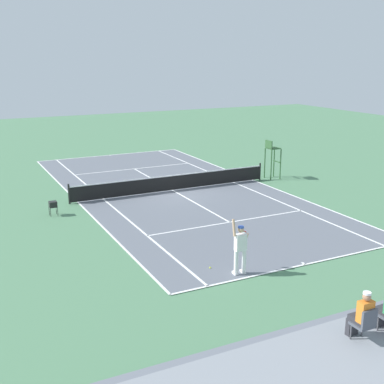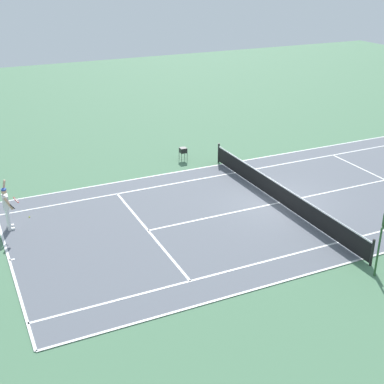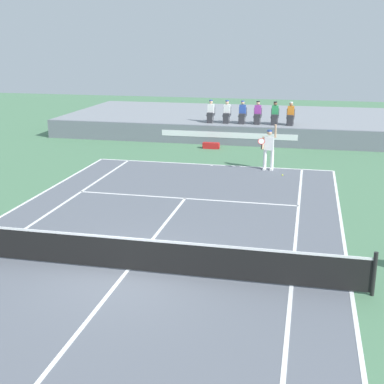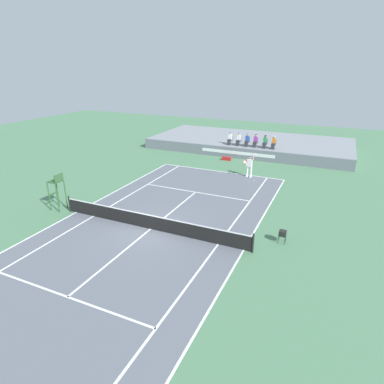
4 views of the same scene
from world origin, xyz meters
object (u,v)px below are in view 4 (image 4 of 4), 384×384
object	(u,v)px
spectator_seated_1	(239,140)
spectator_seated_5	(274,143)
tennis_ball	(254,181)
ball_hopper	(283,233)
spectator_seated_2	(247,140)
spectator_seated_0	(230,139)
tennis_player	(249,166)
umpire_chair	(57,187)
spectator_seated_4	(265,142)
equipment_bag	(227,159)
spectator_seated_3	(255,141)

from	to	relation	value
spectator_seated_1	spectator_seated_5	size ratio (longest dim) A/B	1.00
tennis_ball	ball_hopper	distance (m)	9.77
spectator_seated_2	spectator_seated_5	world-z (taller)	same
spectator_seated_0	spectator_seated_2	bearing A→B (deg)	0.00
spectator_seated_0	tennis_player	xyz separation A→B (m)	(3.83, -6.39, -0.67)
spectator_seated_5	tennis_player	distance (m)	6.46
tennis_player	umpire_chair	size ratio (longest dim) A/B	0.85
spectator_seated_4	tennis_player	bearing A→B (deg)	-88.23
equipment_bag	spectator_seated_2	bearing A→B (deg)	58.62
tennis_player	equipment_bag	world-z (taller)	tennis_player
tennis_player	spectator_seated_4	bearing A→B (deg)	91.77
spectator_seated_4	tennis_player	size ratio (longest dim) A/B	0.61
tennis_ball	umpire_chair	xyz separation A→B (m)	(-10.13, -10.61, 1.52)
spectator_seated_0	spectator_seated_3	size ratio (longest dim) A/B	1.00
spectator_seated_3	tennis_ball	world-z (taller)	spectator_seated_3
equipment_bag	spectator_seated_4	bearing A→B (deg)	35.08
spectator_seated_2	equipment_bag	size ratio (longest dim) A/B	1.40
tennis_player	ball_hopper	bearing A→B (deg)	-65.63
spectator_seated_5	tennis_ball	distance (m)	7.47
spectator_seated_2	spectator_seated_5	bearing A→B (deg)	0.00
spectator_seated_5	spectator_seated_3	bearing A→B (deg)	180.00
spectator_seated_3	spectator_seated_5	size ratio (longest dim) A/B	1.00
spectator_seated_0	equipment_bag	distance (m)	2.73
spectator_seated_0	umpire_chair	xyz separation A→B (m)	(-5.60, -17.90, -0.11)
spectator_seated_5	equipment_bag	size ratio (longest dim) A/B	1.40
tennis_ball	equipment_bag	size ratio (longest dim) A/B	0.08
spectator_seated_4	spectator_seated_5	xyz separation A→B (m)	(0.86, 0.00, 0.00)
spectator_seated_0	spectator_seated_3	xyz separation A→B (m)	(2.67, 0.00, 0.00)
spectator_seated_3	umpire_chair	world-z (taller)	umpire_chair
ball_hopper	spectator_seated_2	bearing A→B (deg)	111.74
spectator_seated_0	spectator_seated_1	distance (m)	0.93
ball_hopper	umpire_chair	bearing A→B (deg)	-173.37
spectator_seated_5	tennis_ball	xyz separation A→B (m)	(0.04, -7.29, -1.63)
spectator_seated_3	tennis_player	world-z (taller)	spectator_seated_3
spectator_seated_0	spectator_seated_5	distance (m)	4.49
umpire_chair	equipment_bag	xyz separation A→B (m)	(6.05, 15.67, -1.40)
spectator_seated_2	umpire_chair	size ratio (longest dim) A/B	0.52
spectator_seated_1	spectator_seated_3	bearing A→B (deg)	0.00
spectator_seated_5	ball_hopper	size ratio (longest dim) A/B	1.81
spectator_seated_5	umpire_chair	distance (m)	20.55
spectator_seated_2	ball_hopper	size ratio (longest dim) A/B	1.81
spectator_seated_2	ball_hopper	world-z (taller)	spectator_seated_2
ball_hopper	spectator_seated_5	bearing A→B (deg)	103.19
tennis_player	spectator_seated_1	bearing A→B (deg)	114.43
umpire_chair	spectator_seated_5	bearing A→B (deg)	60.59
equipment_bag	ball_hopper	world-z (taller)	ball_hopper
spectator_seated_4	spectator_seated_1	bearing A→B (deg)	180.00
spectator_seated_0	tennis_ball	bearing A→B (deg)	-58.16
spectator_seated_3	tennis_ball	distance (m)	7.70
spectator_seated_0	ball_hopper	distance (m)	18.31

